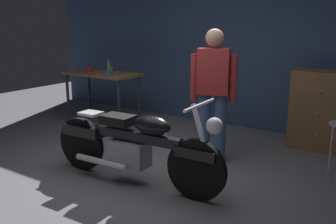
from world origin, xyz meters
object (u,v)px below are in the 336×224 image
Objects in this scene: motorcycle at (134,145)px; wooden_dresser at (322,110)px; mug_yellow_tall at (110,69)px; mug_red_diner at (90,70)px; mug_blue_enamel at (108,73)px; bottle at (109,68)px; person_standing at (213,90)px.

wooden_dresser reaches higher than motorcycle.
mug_red_diner is at bearing -136.17° from mug_yellow_tall.
mug_red_diner is at bearing 162.77° from mug_blue_enamel.
mug_blue_enamel is at bearing -162.67° from wooden_dresser.
motorcycle is 2.50m from bottle.
wooden_dresser is (1.43, 2.37, 0.10)m from motorcycle.
person_standing is 1.52× the size of wooden_dresser.
mug_blue_enamel is 0.97× the size of mug_red_diner.
mug_yellow_tall is at bearing 128.60° from mug_blue_enamel.
motorcycle is at bearing -35.33° from mug_red_diner.
mug_red_diner is (-0.25, -0.24, -0.00)m from mug_yellow_tall.
wooden_dresser is 3.77m from mug_red_diner.
mug_red_diner is (-0.58, 0.18, -0.01)m from mug_blue_enamel.
mug_blue_enamel is at bearing 137.47° from motorcycle.
mug_yellow_tall is 0.95× the size of mug_red_diner.
mug_blue_enamel is at bearing -51.40° from mug_yellow_tall.
person_standing reaches higher than motorcycle.
bottle is at bearing 136.19° from motorcycle.
wooden_dresser is 3.37m from bottle.
bottle reaches higher than mug_yellow_tall.
mug_blue_enamel is 0.61m from mug_red_diner.
person_standing reaches higher than mug_blue_enamel.
mug_red_diner is (-3.66, -0.78, 0.39)m from wooden_dresser.
person_standing is 1.70m from wooden_dresser.
wooden_dresser reaches higher than mug_yellow_tall.
wooden_dresser reaches higher than mug_blue_enamel.
mug_yellow_tall is (-1.99, 1.82, 0.49)m from motorcycle.
mug_red_diner is 0.41m from bottle.
wooden_dresser is 9.60× the size of mug_yellow_tall.
mug_yellow_tall is (-3.42, -0.55, 0.39)m from wooden_dresser.
mug_blue_enamel is (-2.05, 0.33, 0.03)m from person_standing.
wooden_dresser reaches higher than mug_red_diner.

